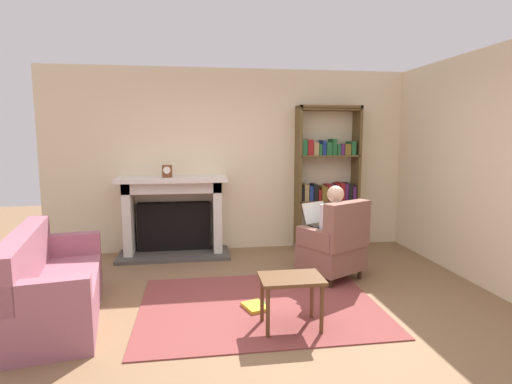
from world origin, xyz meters
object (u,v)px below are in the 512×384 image
Objects in this scene: fireplace at (174,214)px; sofa_floral at (51,286)px; seated_reader at (328,227)px; mantel_clock at (167,171)px; side_table at (291,285)px; bookshelf at (327,183)px; armchair_reading at (335,245)px.

sofa_floral is at bearing -117.55° from fireplace.
fireplace is 2.28m from seated_reader.
mantel_clock is 2.32m from sofa_floral.
seated_reader reaches higher than sofa_floral.
sofa_floral reaches higher than side_table.
fireplace reaches higher than side_table.
seated_reader is (1.97, -1.16, -0.61)m from mantel_clock.
mantel_clock is (-0.07, -0.10, 0.63)m from fireplace.
sofa_floral is 3.21× the size of side_table.
seated_reader is 2.04× the size of side_table.
bookshelf is at bearing -135.82° from seated_reader.
sofa_floral is at bearing -117.21° from mantel_clock.
sofa_floral is (-3.34, -2.03, -0.68)m from bookshelf.
fireplace is at bearing 114.52° from side_table.
mantel_clock is at bearing -123.53° from fireplace.
bookshelf is at bearing -132.45° from armchair_reading.
armchair_reading is at bearing -103.62° from bookshelf.
bookshelf reaches higher than mantel_clock.
side_table is (1.15, -2.52, -0.20)m from fireplace.
fireplace is 0.87× the size of sofa_floral.
bookshelf is 1.90× the size of seated_reader.
armchair_reading reaches higher than sofa_floral.
mantel_clock reaches higher than seated_reader.
bookshelf is 3.86× the size of side_table.
side_table is (2.19, -0.52, 0.08)m from sofa_floral.
bookshelf is 1.20× the size of sofa_floral.
fireplace reaches higher than armchair_reading.
armchair_reading is (1.96, -1.36, -0.18)m from fireplace.
fireplace is at bearing -63.60° from armchair_reading.
fireplace is 2.77m from side_table.
seated_reader is (-0.39, -1.29, -0.38)m from bookshelf.
sofa_floral is (-2.95, -0.74, -0.30)m from seated_reader.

